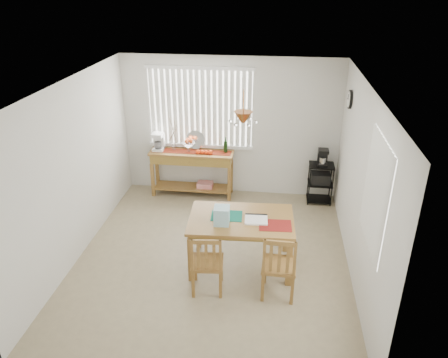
# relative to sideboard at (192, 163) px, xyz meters

# --- Properties ---
(ground) EXTENTS (4.00, 4.50, 0.01)m
(ground) POSITION_rel_sideboard_xyz_m (0.69, -2.01, -0.66)
(ground) COLOR tan
(room_shell) EXTENTS (4.20, 4.70, 2.70)m
(room_shell) POSITION_rel_sideboard_xyz_m (0.69, -2.00, 1.03)
(room_shell) COLOR silver
(room_shell) RESTS_ON ground
(sideboard) EXTENTS (1.56, 0.44, 0.88)m
(sideboard) POSITION_rel_sideboard_xyz_m (0.00, 0.00, 0.00)
(sideboard) COLOR olive
(sideboard) RESTS_ON ground
(sideboard_items) EXTENTS (1.48, 0.37, 0.67)m
(sideboard_items) POSITION_rel_sideboard_xyz_m (-0.25, 0.01, 0.35)
(sideboard_items) COLOR maroon
(sideboard_items) RESTS_ON sideboard
(wire_cart) EXTENTS (0.44, 0.35, 0.75)m
(wire_cart) POSITION_rel_sideboard_xyz_m (2.39, -0.01, -0.21)
(wire_cart) COLOR black
(wire_cart) RESTS_ON ground
(cart_items) EXTENTS (0.18, 0.21, 0.31)m
(cart_items) POSITION_rel_sideboard_xyz_m (2.39, -0.00, 0.23)
(cart_items) COLOR black
(cart_items) RESTS_ON wire_cart
(dining_table) EXTENTS (1.50, 1.01, 0.78)m
(dining_table) POSITION_rel_sideboard_xyz_m (1.11, -2.14, 0.03)
(dining_table) COLOR olive
(dining_table) RESTS_ON ground
(table_items) EXTENTS (1.14, 0.51, 0.25)m
(table_items) POSITION_rel_sideboard_xyz_m (0.98, -2.27, 0.22)
(table_items) COLOR #126854
(table_items) RESTS_ON dining_table
(chair_left) EXTENTS (0.45, 0.45, 0.90)m
(chair_left) POSITION_rel_sideboard_xyz_m (0.73, -2.78, -0.22)
(chair_left) COLOR olive
(chair_left) RESTS_ON ground
(chair_right) EXTENTS (0.45, 0.45, 0.95)m
(chair_right) POSITION_rel_sideboard_xyz_m (1.66, -2.75, -0.19)
(chair_right) COLOR olive
(chair_right) RESTS_ON ground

